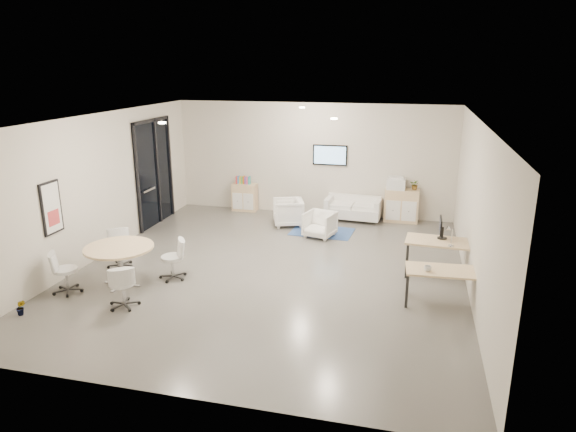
# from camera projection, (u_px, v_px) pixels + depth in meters

# --- Properties ---
(room_shell) EXTENTS (9.60, 10.60, 4.80)m
(room_shell) POSITION_uv_depth(u_px,v_px,m) (270.00, 198.00, 10.52)
(room_shell) COLOR #575550
(room_shell) RESTS_ON ground
(glass_door) EXTENTS (0.09, 1.90, 2.85)m
(glass_door) POSITION_uv_depth(u_px,v_px,m) (154.00, 170.00, 13.79)
(glass_door) COLOR black
(glass_door) RESTS_ON room_shell
(artwork) EXTENTS (0.05, 0.54, 1.04)m
(artwork) POSITION_uv_depth(u_px,v_px,m) (51.00, 208.00, 9.96)
(artwork) COLOR black
(artwork) RESTS_ON room_shell
(wall_tv) EXTENTS (0.98, 0.06, 0.58)m
(wall_tv) POSITION_uv_depth(u_px,v_px,m) (330.00, 155.00, 14.52)
(wall_tv) COLOR black
(wall_tv) RESTS_ON room_shell
(ceiling_spots) EXTENTS (3.14, 4.14, 0.03)m
(ceiling_spots) POSITION_uv_depth(u_px,v_px,m) (271.00, 115.00, 10.90)
(ceiling_spots) COLOR #FFEAC6
(ceiling_spots) RESTS_ON room_shell
(sideboard_left) EXTENTS (0.73, 0.38, 0.82)m
(sideboard_left) POSITION_uv_depth(u_px,v_px,m) (245.00, 197.00, 15.31)
(sideboard_left) COLOR #D9AE82
(sideboard_left) RESTS_ON room_shell
(sideboard_right) EXTENTS (0.92, 0.45, 0.92)m
(sideboard_right) POSITION_uv_depth(u_px,v_px,m) (401.00, 206.00, 14.22)
(sideboard_right) COLOR #D9AE82
(sideboard_right) RESTS_ON room_shell
(books) EXTENTS (0.43, 0.14, 0.22)m
(books) POSITION_uv_depth(u_px,v_px,m) (243.00, 180.00, 15.18)
(books) COLOR red
(books) RESTS_ON sideboard_left
(printer) EXTENTS (0.51, 0.44, 0.35)m
(printer) POSITION_uv_depth(u_px,v_px,m) (396.00, 183.00, 14.08)
(printer) COLOR white
(printer) RESTS_ON sideboard_right
(loveseat) EXTENTS (1.56, 0.86, 0.57)m
(loveseat) POSITION_uv_depth(u_px,v_px,m) (353.00, 209.00, 14.44)
(loveseat) COLOR silver
(loveseat) RESTS_ON room_shell
(blue_rug) EXTENTS (1.65, 1.16, 0.01)m
(blue_rug) POSITION_uv_depth(u_px,v_px,m) (322.00, 232.00, 13.46)
(blue_rug) COLOR #2A5080
(blue_rug) RESTS_ON room_shell
(armchair_left) EXTENTS (0.94, 0.97, 0.80)m
(armchair_left) POSITION_uv_depth(u_px,v_px,m) (288.00, 211.00, 13.92)
(armchair_left) COLOR silver
(armchair_left) RESTS_ON room_shell
(armchair_right) EXTENTS (0.85, 0.81, 0.72)m
(armchair_right) POSITION_uv_depth(u_px,v_px,m) (320.00, 223.00, 12.98)
(armchair_right) COLOR silver
(armchair_right) RESTS_ON room_shell
(desk_rear) EXTENTS (1.50, 0.83, 0.76)m
(desk_rear) POSITION_uv_depth(u_px,v_px,m) (442.00, 244.00, 10.51)
(desk_rear) COLOR #D9AE82
(desk_rear) RESTS_ON room_shell
(desk_front) EXTENTS (1.35, 0.73, 0.68)m
(desk_front) POSITION_uv_depth(u_px,v_px,m) (443.00, 273.00, 9.24)
(desk_front) COLOR #D9AE82
(desk_front) RESTS_ON room_shell
(monitor) EXTENTS (0.20, 0.50, 0.44)m
(monitor) POSITION_uv_depth(u_px,v_px,m) (441.00, 228.00, 10.57)
(monitor) COLOR black
(monitor) RESTS_ON desk_rear
(round_table) EXTENTS (1.34, 1.34, 0.81)m
(round_table) POSITION_uv_depth(u_px,v_px,m) (119.00, 250.00, 10.02)
(round_table) COLOR #D9AE82
(round_table) RESTS_ON room_shell
(meeting_chairs) EXTENTS (2.48, 2.48, 0.82)m
(meeting_chairs) POSITION_uv_depth(u_px,v_px,m) (121.00, 266.00, 10.12)
(meeting_chairs) COLOR white
(meeting_chairs) RESTS_ON room_shell
(plant_cabinet) EXTENTS (0.34, 0.36, 0.22)m
(plant_cabinet) POSITION_uv_depth(u_px,v_px,m) (415.00, 186.00, 14.01)
(plant_cabinet) COLOR #3F7F3F
(plant_cabinet) RESTS_ON sideboard_right
(plant_floor) EXTENTS (0.26, 0.33, 0.13)m
(plant_floor) POSITION_uv_depth(u_px,v_px,m) (21.00, 312.00, 8.99)
(plant_floor) COLOR #3F7F3F
(plant_floor) RESTS_ON room_shell
(cup) EXTENTS (0.15, 0.13, 0.13)m
(cup) POSITION_uv_depth(u_px,v_px,m) (428.00, 268.00, 9.13)
(cup) COLOR white
(cup) RESTS_ON desk_front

